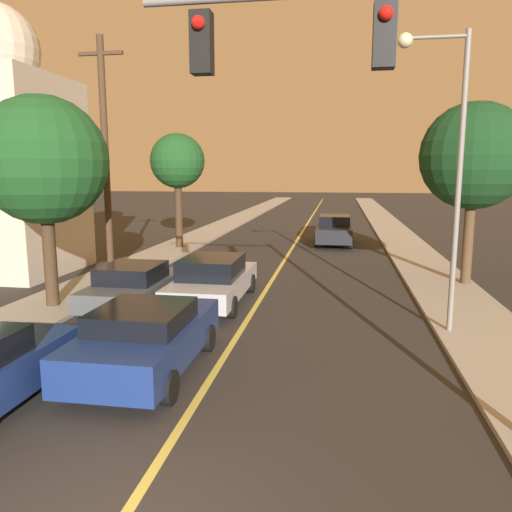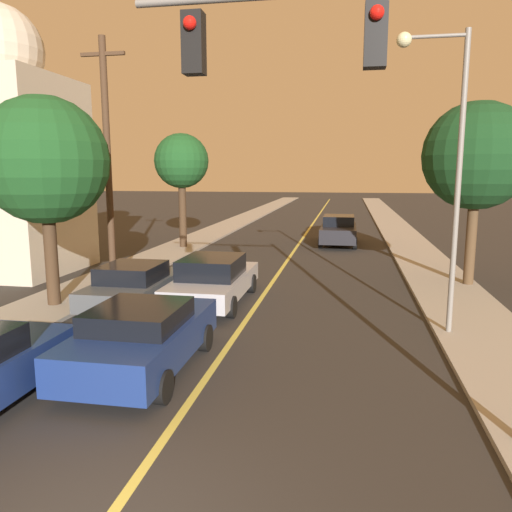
{
  "view_description": "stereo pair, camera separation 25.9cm",
  "coord_description": "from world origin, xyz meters",
  "px_view_note": "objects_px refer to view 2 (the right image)",
  "views": [
    {
      "loc": [
        2.48,
        -4.52,
        4.16
      ],
      "look_at": [
        0.0,
        10.45,
        1.6
      ],
      "focal_mm": 35.0,
      "sensor_mm": 36.0,
      "label": 1
    },
    {
      "loc": [
        2.73,
        -4.47,
        4.16
      ],
      "look_at": [
        0.0,
        10.45,
        1.6
      ],
      "focal_mm": 35.0,
      "sensor_mm": 36.0,
      "label": 2
    }
  ],
  "objects_px": {
    "utility_pole_left": "(108,160)",
    "tree_left_far": "(181,162)",
    "car_far_oncoming": "(338,230)",
    "traffic_signal_mast": "(408,111)",
    "tree_left_near": "(45,161)",
    "car_near_lane_second": "(213,280)",
    "streetlamp_right": "(445,145)",
    "domed_building_left": "(6,155)",
    "car_outer_lane_second": "(135,285)",
    "car_near_lane_front": "(142,336)",
    "tree_right_near": "(477,156)"
  },
  "relations": [
    {
      "from": "car_outer_lane_second",
      "to": "domed_building_left",
      "type": "xyz_separation_m",
      "value": [
        -7.47,
        4.58,
        4.11
      ]
    },
    {
      "from": "car_near_lane_front",
      "to": "tree_right_near",
      "type": "bearing_deg",
      "value": 48.05
    },
    {
      "from": "car_far_oncoming",
      "to": "domed_building_left",
      "type": "bearing_deg",
      "value": 37.89
    },
    {
      "from": "car_near_lane_second",
      "to": "domed_building_left",
      "type": "bearing_deg",
      "value": 159.83
    },
    {
      "from": "domed_building_left",
      "to": "tree_left_far",
      "type": "bearing_deg",
      "value": 55.55
    },
    {
      "from": "car_near_lane_front",
      "to": "car_near_lane_second",
      "type": "xyz_separation_m",
      "value": [
        -0.0,
        5.64,
        0.01
      ]
    },
    {
      "from": "car_far_oncoming",
      "to": "tree_right_near",
      "type": "height_order",
      "value": "tree_right_near"
    },
    {
      "from": "tree_left_near",
      "to": "tree_right_near",
      "type": "distance_m",
      "value": 14.32
    },
    {
      "from": "streetlamp_right",
      "to": "tree_left_near",
      "type": "relative_size",
      "value": 1.17
    },
    {
      "from": "car_near_lane_second",
      "to": "streetlamp_right",
      "type": "bearing_deg",
      "value": -17.5
    },
    {
      "from": "car_outer_lane_second",
      "to": "car_far_oncoming",
      "type": "relative_size",
      "value": 0.82
    },
    {
      "from": "car_outer_lane_second",
      "to": "tree_right_near",
      "type": "xyz_separation_m",
      "value": [
        10.79,
        4.93,
        3.96
      ]
    },
    {
      "from": "utility_pole_left",
      "to": "tree_left_far",
      "type": "height_order",
      "value": "utility_pole_left"
    },
    {
      "from": "tree_left_near",
      "to": "tree_right_near",
      "type": "bearing_deg",
      "value": 21.76
    },
    {
      "from": "car_near_lane_front",
      "to": "car_outer_lane_second",
      "type": "xyz_separation_m",
      "value": [
        -2.22,
        4.61,
        -0.03
      ]
    },
    {
      "from": "car_outer_lane_second",
      "to": "streetlamp_right",
      "type": "relative_size",
      "value": 0.58
    },
    {
      "from": "car_near_lane_front",
      "to": "tree_left_near",
      "type": "relative_size",
      "value": 0.71
    },
    {
      "from": "tree_left_far",
      "to": "traffic_signal_mast",
      "type": "bearing_deg",
      "value": -62.24
    },
    {
      "from": "car_outer_lane_second",
      "to": "traffic_signal_mast",
      "type": "xyz_separation_m",
      "value": [
        7.17,
        -6.37,
        4.29
      ]
    },
    {
      "from": "car_far_oncoming",
      "to": "domed_building_left",
      "type": "distance_m",
      "value": 17.4
    },
    {
      "from": "car_near_lane_front",
      "to": "tree_right_near",
      "type": "distance_m",
      "value": 13.41
    },
    {
      "from": "tree_left_far",
      "to": "domed_building_left",
      "type": "relative_size",
      "value": 0.57
    },
    {
      "from": "car_far_oncoming",
      "to": "traffic_signal_mast",
      "type": "height_order",
      "value": "traffic_signal_mast"
    },
    {
      "from": "car_near_lane_front",
      "to": "utility_pole_left",
      "type": "height_order",
      "value": "utility_pole_left"
    },
    {
      "from": "car_far_oncoming",
      "to": "tree_left_far",
      "type": "relative_size",
      "value": 0.85
    },
    {
      "from": "car_outer_lane_second",
      "to": "utility_pole_left",
      "type": "height_order",
      "value": "utility_pole_left"
    },
    {
      "from": "car_outer_lane_second",
      "to": "streetlamp_right",
      "type": "bearing_deg",
      "value": -6.61
    },
    {
      "from": "utility_pole_left",
      "to": "tree_left_far",
      "type": "relative_size",
      "value": 1.42
    },
    {
      "from": "traffic_signal_mast",
      "to": "tree_left_near",
      "type": "bearing_deg",
      "value": 148.26
    },
    {
      "from": "car_far_oncoming",
      "to": "domed_building_left",
      "type": "xyz_separation_m",
      "value": [
        -13.36,
        -10.4,
        3.99
      ]
    },
    {
      "from": "car_outer_lane_second",
      "to": "car_far_oncoming",
      "type": "height_order",
      "value": "car_far_oncoming"
    },
    {
      "from": "car_near_lane_second",
      "to": "tree_left_far",
      "type": "relative_size",
      "value": 0.83
    },
    {
      "from": "car_near_lane_front",
      "to": "streetlamp_right",
      "type": "xyz_separation_m",
      "value": [
        6.43,
        3.61,
        4.04
      ]
    },
    {
      "from": "tree_left_near",
      "to": "car_near_lane_second",
      "type": "bearing_deg",
      "value": 16.58
    },
    {
      "from": "car_near_lane_front",
      "to": "domed_building_left",
      "type": "relative_size",
      "value": 0.42
    },
    {
      "from": "car_near_lane_front",
      "to": "streetlamp_right",
      "type": "height_order",
      "value": "streetlamp_right"
    },
    {
      "from": "traffic_signal_mast",
      "to": "car_outer_lane_second",
      "type": "bearing_deg",
      "value": 138.41
    },
    {
      "from": "utility_pole_left",
      "to": "tree_left_near",
      "type": "distance_m",
      "value": 3.06
    },
    {
      "from": "tree_right_near",
      "to": "domed_building_left",
      "type": "height_order",
      "value": "domed_building_left"
    },
    {
      "from": "car_far_oncoming",
      "to": "streetlamp_right",
      "type": "relative_size",
      "value": 0.7
    },
    {
      "from": "car_outer_lane_second",
      "to": "car_far_oncoming",
      "type": "distance_m",
      "value": 16.1
    },
    {
      "from": "traffic_signal_mast",
      "to": "tree_right_near",
      "type": "distance_m",
      "value": 11.86
    },
    {
      "from": "car_far_oncoming",
      "to": "streetlamp_right",
      "type": "height_order",
      "value": "streetlamp_right"
    },
    {
      "from": "car_outer_lane_second",
      "to": "car_near_lane_front",
      "type": "bearing_deg",
      "value": -64.32
    },
    {
      "from": "car_outer_lane_second",
      "to": "tree_left_far",
      "type": "bearing_deg",
      "value": 101.61
    },
    {
      "from": "car_near_lane_front",
      "to": "utility_pole_left",
      "type": "relative_size",
      "value": 0.52
    },
    {
      "from": "car_near_lane_front",
      "to": "streetlamp_right",
      "type": "distance_m",
      "value": 8.4
    },
    {
      "from": "tree_left_far",
      "to": "car_far_oncoming",
      "type": "bearing_deg",
      "value": 20.25
    },
    {
      "from": "tree_left_near",
      "to": "domed_building_left",
      "type": "distance_m",
      "value": 7.03
    },
    {
      "from": "car_near_lane_second",
      "to": "utility_pole_left",
      "type": "distance_m",
      "value": 5.92
    }
  ]
}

